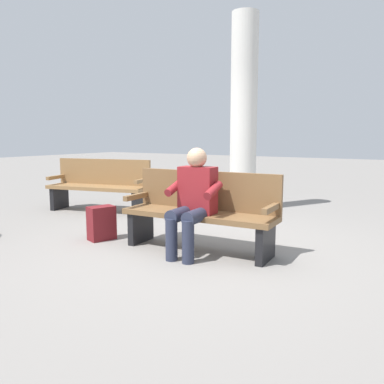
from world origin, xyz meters
TOP-DOWN VIEW (x-y plane):
  - ground_plane at (0.00, 0.00)m, footprint 40.00×40.00m
  - bench_near at (0.00, -0.07)m, footprint 1.82×0.58m
  - person_seated at (-0.03, 0.16)m, footprint 0.59×0.59m
  - backpack at (1.30, 0.22)m, footprint 0.32×0.37m
  - bench_far at (2.72, -1.20)m, footprint 1.86×0.87m
  - support_pillar at (0.66, -2.63)m, footprint 0.46×0.46m

SIDE VIEW (x-z plane):
  - ground_plane at x=0.00m, z-range 0.00..0.00m
  - backpack at x=1.30m, z-range 0.00..0.42m
  - bench_near at x=0.00m, z-range 0.01..0.91m
  - bench_far at x=2.72m, z-range 0.01..0.91m
  - person_seated at x=-0.03m, z-range 0.04..1.22m
  - support_pillar at x=0.66m, z-range 0.00..3.37m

